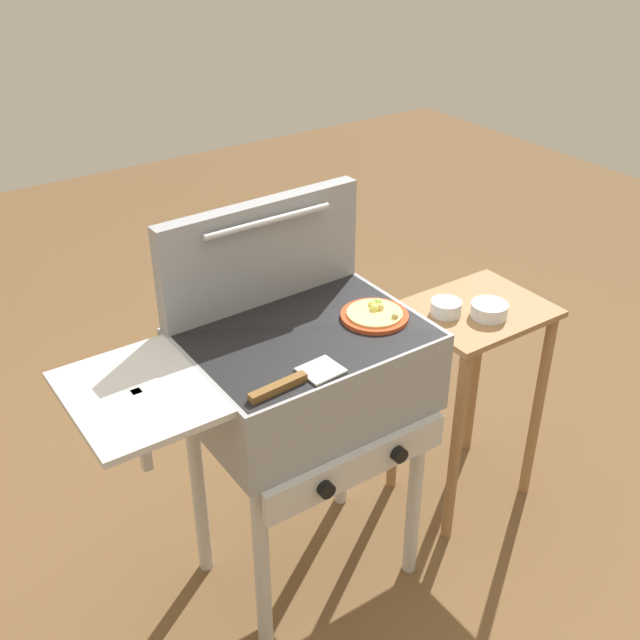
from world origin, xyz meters
The scene contains 8 objects.
ground_plane centered at (0.00, 0.00, 0.00)m, with size 8.00×8.00×0.00m, color brown.
grill centered at (-0.01, 0.00, 0.76)m, with size 0.96×0.53×0.90m.
grill_lid_open centered at (0.00, 0.21, 1.05)m, with size 0.63×0.09×0.30m.
pizza_cheese centered at (0.20, -0.05, 0.91)m, with size 0.19×0.19×0.04m.
spatula centered at (-0.15, -0.19, 0.91)m, with size 0.26×0.10×0.02m.
prep_table centered at (0.66, 0.00, 0.54)m, with size 0.44×0.36×0.76m.
topping_bowl_near centered at (0.65, -0.06, 0.78)m, with size 0.12×0.12×0.04m.
topping_bowl_far centered at (0.55, 0.03, 0.78)m, with size 0.10×0.10×0.04m.
Camera 1 is at (-0.97, -1.48, 1.98)m, focal length 43.46 mm.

